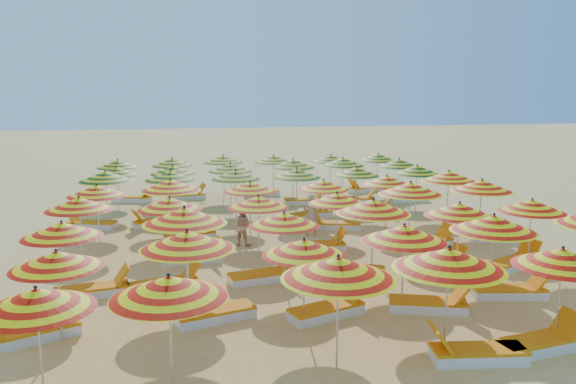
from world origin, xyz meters
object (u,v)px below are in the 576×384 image
at_px(lounger_3, 31,333).
at_px(lounger_27, 133,198).
at_px(umbrella_42, 118,164).
at_px(lounger_21, 156,222).
at_px(lounger_17, 495,237).
at_px(lounger_18, 191,235).
at_px(umbrella_3, 449,259).
at_px(umbrella_23, 482,185).
at_px(umbrella_29, 449,176).
at_px(lounger_11, 351,270).
at_px(umbrella_6, 57,260).
at_px(umbrella_27, 323,185).
at_px(lounger_5, 328,310).
at_px(lounger_24, 305,201).
at_px(umbrella_26, 250,187).
at_px(umbrella_41, 399,163).
at_px(umbrella_47, 378,157).
at_px(umbrella_35, 417,170).
at_px(lounger_12, 436,266).
at_px(lounger_20, 91,224).
at_px(umbrella_37, 173,170).
at_px(lounger_28, 187,196).
at_px(umbrella_20, 258,202).
at_px(lounger_6, 430,304).
at_px(umbrella_12, 62,230).
at_px(umbrella_30, 106,176).
at_px(umbrella_4, 562,258).
at_px(beachgoer_a, 311,215).
at_px(umbrella_21, 337,198).
at_px(umbrella_40, 343,162).
at_px(lounger_7, 510,291).
at_px(umbrella_38, 230,167).
at_px(umbrella_2, 338,268).
at_px(lounger_14, 193,257).
at_px(umbrella_22, 411,189).
at_px(umbrella_14, 284,219).
at_px(umbrella_33, 297,173).
at_px(umbrella_43, 173,162).
at_px(lounger_8, 94,290).
at_px(umbrella_16, 459,210).
at_px(lounger_26, 409,198).
at_px(umbrella_32, 236,175).
at_px(umbrella_0, 36,299).
at_px(umbrella_13, 185,216).
at_px(umbrella_36, 116,171).
at_px(lounger_10, 263,275).
at_px(umbrella_28, 387,181).
at_px(lounger_19, 335,225).
at_px(lounger_29, 261,192).
at_px(lounger_13, 515,262).
at_px(lounger_23, 370,209).
at_px(lounger_15, 319,246).
at_px(lounger_9, 166,285).
at_px(lounger_22, 312,214).
at_px(umbrella_31, 171,175).
at_px(umbrella_39, 293,164).
at_px(umbrella_9, 404,233).
at_px(lounger_4, 213,314).

distance_m(lounger_3, lounger_27, 14.36).
relative_size(umbrella_42, lounger_21, 1.14).
distance_m(lounger_17, lounger_18, 10.03).
xyz_separation_m(umbrella_3, umbrella_23, (5.05, 7.35, -0.04)).
height_order(umbrella_29, lounger_11, umbrella_29).
bearing_deg(umbrella_6, umbrella_27, 45.27).
relative_size(lounger_5, lounger_24, 1.04).
relative_size(umbrella_26, lounger_5, 1.13).
xyz_separation_m(umbrella_41, umbrella_47, (0.01, 2.55, -0.04)).
distance_m(umbrella_35, lounger_12, 7.85).
bearing_deg(lounger_20, umbrella_37, -123.62).
bearing_deg(lounger_28, umbrella_37, -115.32).
distance_m(umbrella_20, lounger_6, 5.97).
distance_m(umbrella_12, umbrella_30, 7.49).
distance_m(umbrella_4, beachgoer_a, 9.47).
bearing_deg(umbrella_21, umbrella_4, -71.83).
bearing_deg(umbrella_42, umbrella_6, -89.88).
relative_size(umbrella_40, lounger_7, 1.42).
relative_size(umbrella_37, umbrella_38, 0.88).
xyz_separation_m(umbrella_2, umbrella_26, (-0.10, 9.73, -0.18)).
bearing_deg(lounger_14, umbrella_22, -3.09).
bearing_deg(umbrella_14, umbrella_47, 59.31).
bearing_deg(umbrella_33, lounger_3, -128.39).
bearing_deg(umbrella_43, lounger_8, -99.70).
xyz_separation_m(umbrella_16, umbrella_42, (-9.75, 12.39, -0.05)).
bearing_deg(lounger_26, lounger_11, 54.98).
bearing_deg(umbrella_32, umbrella_35, 0.09).
distance_m(umbrella_0, lounger_5, 6.02).
bearing_deg(umbrella_16, umbrella_13, 179.84).
xyz_separation_m(umbrella_33, umbrella_36, (-6.86, 2.60, -0.08)).
bearing_deg(lounger_10, lounger_26, 37.80).
height_order(umbrella_21, umbrella_36, umbrella_36).
bearing_deg(umbrella_26, umbrella_14, -88.53).
height_order(umbrella_20, lounger_11, umbrella_20).
height_order(lounger_3, lounger_27, same).
bearing_deg(umbrella_28, umbrella_40, 91.17).
distance_m(lounger_19, lounger_29, 7.36).
height_order(umbrella_26, lounger_13, umbrella_26).
distance_m(umbrella_2, lounger_23, 13.35).
bearing_deg(lounger_20, umbrella_35, -162.00).
xyz_separation_m(umbrella_0, umbrella_14, (4.87, 4.64, -0.00)).
xyz_separation_m(lounger_15, lounger_18, (-3.80, 2.23, 0.00)).
distance_m(lounger_9, lounger_26, 14.23).
bearing_deg(lounger_22, umbrella_27, -116.86).
bearing_deg(umbrella_38, lounger_20, -154.66).
height_order(umbrella_31, umbrella_39, umbrella_39).
bearing_deg(umbrella_43, umbrella_42, 173.76).
xyz_separation_m(umbrella_36, lounger_21, (1.53, -2.78, -1.54)).
relative_size(umbrella_3, umbrella_26, 1.30).
bearing_deg(umbrella_9, lounger_4, 176.22).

